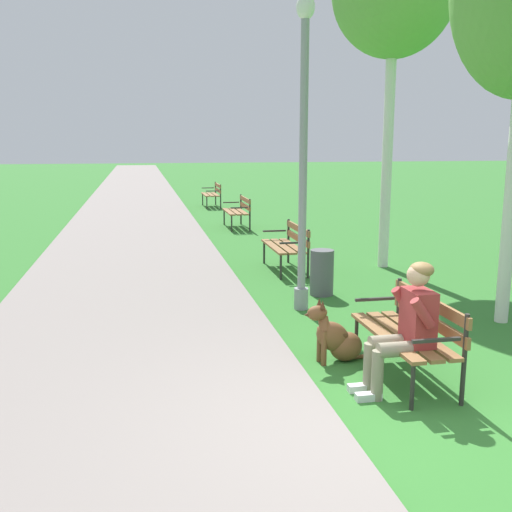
# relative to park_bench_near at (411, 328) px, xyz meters

# --- Properties ---
(ground_plane) EXTENTS (120.00, 120.00, 0.00)m
(ground_plane) POSITION_rel_park_bench_near_xyz_m (-0.62, -1.10, -0.51)
(ground_plane) COLOR #33752D
(paved_path) EXTENTS (3.61, 60.00, 0.04)m
(paved_path) POSITION_rel_park_bench_near_xyz_m (-2.80, 22.90, -0.49)
(paved_path) COLOR gray
(paved_path) RESTS_ON ground
(park_bench_near) EXTENTS (0.55, 1.50, 0.85)m
(park_bench_near) POSITION_rel_park_bench_near_xyz_m (0.00, 0.00, 0.00)
(park_bench_near) COLOR olive
(park_bench_near) RESTS_ON ground
(park_bench_mid) EXTENTS (0.55, 1.50, 0.85)m
(park_bench_mid) POSITION_rel_park_bench_near_xyz_m (0.03, 5.07, 0.00)
(park_bench_mid) COLOR olive
(park_bench_mid) RESTS_ON ground
(park_bench_far) EXTENTS (0.55, 1.50, 0.85)m
(park_bench_far) POSITION_rel_park_bench_near_xyz_m (0.03, 10.52, 0.00)
(park_bench_far) COLOR olive
(park_bench_far) RESTS_ON ground
(park_bench_furthest) EXTENTS (0.55, 1.50, 0.85)m
(park_bench_furthest) POSITION_rel_park_bench_near_xyz_m (-0.02, 15.81, 0.00)
(park_bench_furthest) COLOR olive
(park_bench_furthest) RESTS_ON ground
(person_seated_on_near_bench) EXTENTS (0.74, 0.49, 1.25)m
(person_seated_on_near_bench) POSITION_rel_park_bench_near_xyz_m (-0.21, -0.33, 0.17)
(person_seated_on_near_bench) COLOR gray
(person_seated_on_near_bench) RESTS_ON ground
(dog_brown) EXTENTS (0.83, 0.31, 0.71)m
(dog_brown) POSITION_rel_park_bench_near_xyz_m (-0.57, 0.55, -0.25)
(dog_brown) COLOR brown
(dog_brown) RESTS_ON ground
(lamp_post_near) EXTENTS (0.24, 0.24, 4.17)m
(lamp_post_near) POSITION_rel_park_bench_near_xyz_m (-0.40, 2.58, 1.65)
(lamp_post_near) COLOR gray
(lamp_post_near) RESTS_ON ground
(litter_bin) EXTENTS (0.36, 0.36, 0.70)m
(litter_bin) POSITION_rel_park_bench_near_xyz_m (0.11, 3.28, -0.16)
(litter_bin) COLOR #515156
(litter_bin) RESTS_ON ground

